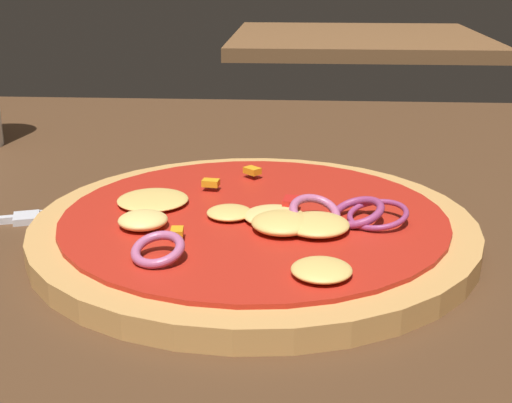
% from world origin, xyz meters
% --- Properties ---
extents(dining_table, '(1.38, 1.03, 0.03)m').
position_xyz_m(dining_table, '(0.00, 0.00, 0.02)').
color(dining_table, '#4C301C').
rests_on(dining_table, ground).
extents(pizza, '(0.30, 0.30, 0.03)m').
position_xyz_m(pizza, '(0.05, 0.03, 0.04)').
color(pizza, tan).
rests_on(pizza, dining_table).
extents(background_table, '(0.61, 0.61, 0.03)m').
position_xyz_m(background_table, '(0.22, 1.36, 0.02)').
color(background_table, brown).
rests_on(background_table, ground).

